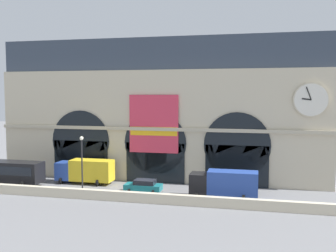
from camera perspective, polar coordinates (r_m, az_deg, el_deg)
name	(u,v)px	position (r m, az deg, el deg)	size (l,w,h in m)	color
ground_plane	(145,192)	(46.46, -3.50, -9.74)	(200.00, 200.00, 0.00)	slate
quay_parapet_wall	(133,197)	(42.28, -5.20, -10.46)	(90.00, 0.70, 1.09)	beige
station_building	(159,112)	(51.99, -1.28, 2.09)	(44.36, 4.83, 19.06)	beige
bus_west	(2,171)	(53.78, -23.52, -6.19)	(11.00, 3.25, 3.10)	black
box_truck_midwest	(85,170)	(51.36, -12.18, -6.49)	(7.50, 2.91, 3.12)	#28479E
car_center	(144,186)	(45.93, -3.64, -8.88)	(4.40, 2.22, 1.55)	#19727A
box_truck_mideast	(224,183)	(43.61, 8.40, -8.45)	(7.50, 2.91, 3.12)	black
street_lamp_quayside	(82,158)	(44.49, -12.69, -4.69)	(0.44, 0.44, 6.90)	black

